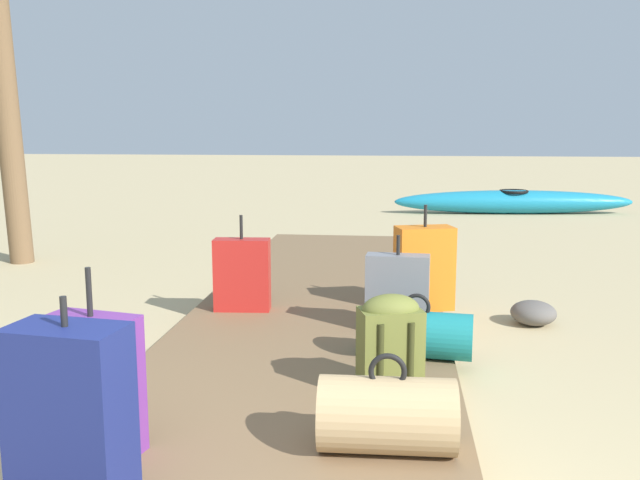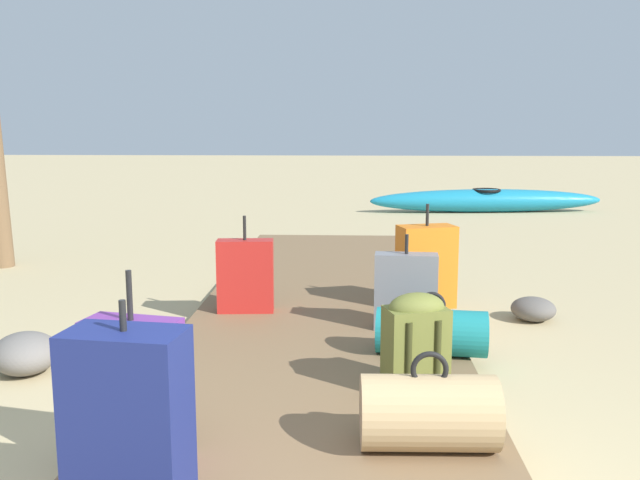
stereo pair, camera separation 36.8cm
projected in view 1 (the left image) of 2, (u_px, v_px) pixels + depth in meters
The scene contains 13 objects.
ground_plane at pixel (306, 347), 4.60m from camera, with size 60.00×60.00×0.00m, color tan.
boardwalk at pixel (318, 313), 5.29m from camera, with size 1.89×7.09×0.08m, color brown.
duffel_bag_tan at pixel (387, 415), 2.93m from camera, with size 0.59×0.34×0.44m.
duffel_bag_teal at pixel (416, 334), 4.14m from camera, with size 0.70×0.36×0.39m.
backpack_olive at pixel (390, 342), 3.55m from camera, with size 0.36×0.29×0.53m.
suitcase_purple at pixel (94, 384), 2.91m from camera, with size 0.42×0.26×0.81m.
suitcase_orange at pixel (424, 268), 5.21m from camera, with size 0.47×0.34×0.80m.
suitcase_red at pixel (242, 275), 5.17m from camera, with size 0.43×0.20×0.73m.
suitcase_grey at pixel (397, 293), 4.66m from camera, with size 0.44×0.19×0.66m.
suitcase_navy at pixel (71, 423), 2.41m from camera, with size 0.43×0.28×0.81m.
kayak at pixel (513, 202), 11.53m from camera, with size 4.03×0.88×0.40m.
rock_left_mid at pixel (17, 347), 4.21m from camera, with size 0.38×0.43×0.25m, color slate.
rock_right_far at pixel (533, 313), 5.10m from camera, with size 0.33×0.34×0.18m, color #5B5651.
Camera 1 is at (0.59, -1.54, 1.46)m, focal length 38.48 mm.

